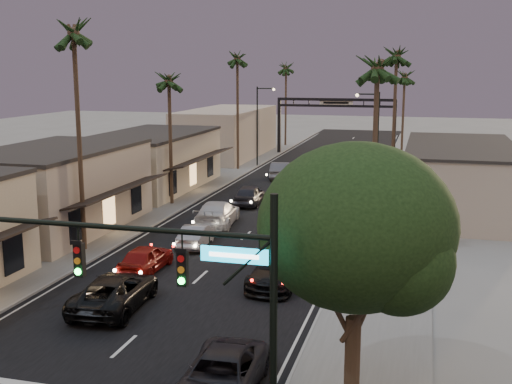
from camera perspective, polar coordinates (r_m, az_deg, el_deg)
The scene contains 30 objects.
ground at distance 54.32m, azimuth 2.57°, elevation -0.76°, with size 200.00×200.00×0.00m, color slate.
road at distance 59.12m, azimuth 3.62°, elevation 0.19°, with size 14.00×120.00×0.02m, color black.
sidewalk_left at distance 68.16m, azimuth -3.06°, elevation 1.69°, with size 5.00×92.00×0.12m, color slate.
sidewalk_right at distance 64.92m, azimuth 13.10°, elevation 0.95°, with size 5.00×92.00×0.12m, color slate.
storefront_mid at distance 45.86m, azimuth -17.43°, elevation 0.06°, with size 8.00×14.00×5.50m, color #A49683.
storefront_far at distance 59.82m, azimuth -9.25°, elevation 2.62°, with size 8.00×16.00×5.00m, color tan.
storefront_dist at distance 81.12m, azimuth -2.60°, elevation 5.27°, with size 8.00×20.00×6.00m, color #A49683.
building_right at distance 52.72m, azimuth 17.63°, elevation 1.13°, with size 8.00×18.00×5.00m, color #A49683.
traffic_signal at distance 17.95m, azimuth -4.44°, elevation -8.39°, with size 8.51×0.22×7.80m.
corner_tree at distance 20.14m, azimuth 9.10°, elevation -3.68°, with size 6.20×6.20×8.80m.
arch at distance 82.92m, azimuth 7.11°, elevation 7.08°, with size 15.20×0.40×7.27m.
streetlight_right at distance 57.41m, azimuth 10.49°, elevation 5.08°, with size 2.13×0.30×9.00m.
streetlight_left at distance 72.53m, azimuth 0.32°, elevation 6.45°, with size 2.13×0.30×9.00m.
palm_lb at distance 39.47m, azimuth -15.95°, elevation 13.98°, with size 3.20×3.20×15.20m.
palm_lc at distance 51.95m, azimuth -7.76°, elevation 10.25°, with size 3.20×3.20×12.20m.
palm_ld at distance 69.89m, azimuth -1.67°, elevation 12.09°, with size 3.20×3.20×14.20m.
palm_ra at distance 36.07m, azimuth 10.78°, elevation 11.44°, with size 3.20×3.20×13.20m.
palm_rb at distance 56.04m, azimuth 12.41°, elevation 12.13°, with size 3.20×3.20×14.20m.
palm_rc at distance 76.01m, azimuth 13.10°, elevation 10.26°, with size 3.20×3.20×12.20m.
palm_far at distance 92.08m, azimuth 2.69°, elevation 11.21°, with size 3.20×3.20×13.20m.
oncoming_red at distance 35.94m, azimuth -9.76°, elevation -5.80°, with size 1.78×4.43×1.51m, color maroon.
oncoming_pickup at distance 30.83m, azimuth -12.41°, elevation -8.64°, with size 2.71×5.87×1.63m, color black.
oncoming_silver at distance 40.49m, azimuth -5.30°, elevation -3.86°, with size 1.48×4.26×1.40m, color gray.
oncoming_white at distance 45.64m, azimuth -3.47°, elevation -1.90°, with size 2.47×6.08×1.77m, color silver.
oncoming_dgrey at distance 52.49m, azimuth -0.59°, elevation -0.24°, with size 1.96×4.87×1.66m, color black.
oncoming_grey_far at distance 64.89m, azimuth 2.19°, elevation 1.93°, with size 1.79×5.13×1.69m, color #505055.
curbside_near at distance 22.63m, azimuth -3.17°, elevation -16.05°, with size 2.49×5.39×1.50m, color black.
curbside_black at distance 33.39m, azimuth 2.07°, elevation -6.80°, with size 2.36×5.80×1.68m, color black.
curbside_grey at distance 46.62m, azimuth 7.13°, elevation -1.82°, with size 1.84×4.58×1.56m, color #48484C.
curbside_far at distance 56.26m, azimuth 9.07°, elevation 0.34°, with size 1.67×4.78×1.58m, color black.
Camera 1 is at (11.38, -11.96, 11.02)m, focal length 45.00 mm.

